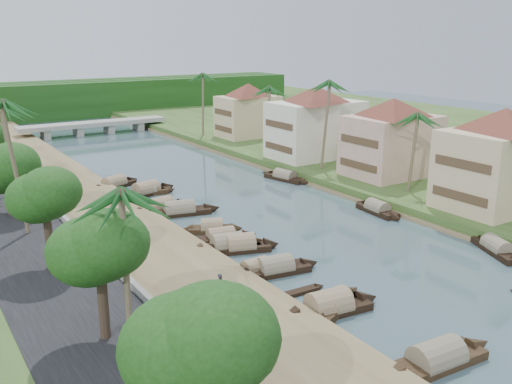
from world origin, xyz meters
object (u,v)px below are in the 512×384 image
bridge (93,125)px  building_near (501,157)px  sampan_1 (329,307)px  sampan_0 (436,360)px  person_near (221,286)px

bridge → building_near: 76.54m
sampan_1 → bridge: bearing=89.5°
sampan_0 → sampan_1: bearing=100.1°
building_near → person_near: size_ratio=8.30×
sampan_0 → person_near: 14.75m
sampan_1 → person_near: (-5.80, 4.65, 1.27)m
building_near → sampan_1: building_near is taller
bridge → sampan_0: (-8.42, -89.53, -1.30)m
bridge → person_near: (-15.19, -76.49, -0.03)m
bridge → person_near: size_ratio=15.64×
sampan_0 → building_near: bearing=33.0°
sampan_0 → sampan_1: size_ratio=1.06×
bridge → sampan_0: bridge is taller
building_near → sampan_0: 32.07m
building_near → sampan_0: building_near is taller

